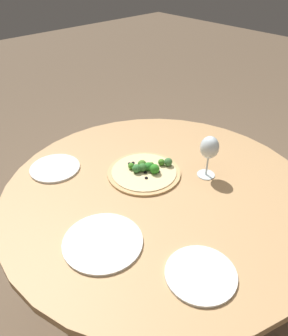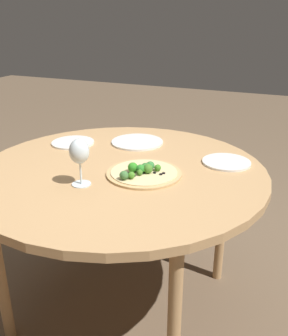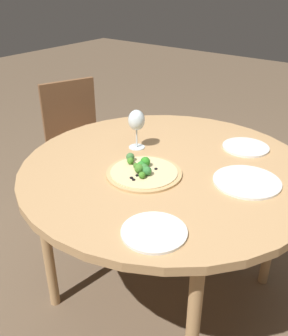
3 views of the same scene
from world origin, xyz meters
TOP-DOWN VIEW (x-y plane):
  - ground_plane at (0.00, 0.00)m, footprint 12.00×12.00m
  - dining_table at (0.00, 0.00)m, footprint 1.29×1.29m
  - chair at (0.98, -0.37)m, footprint 0.52×0.52m
  - pizza at (0.03, 0.12)m, footprint 0.32×0.32m
  - wine_glass at (0.22, -0.07)m, footprint 0.08×0.08m
  - plate_near at (-0.24, 0.42)m, footprint 0.22×0.22m
  - plate_far at (-0.20, -0.38)m, footprint 0.22×0.22m
  - plate_side at (-0.35, -0.07)m, footprint 0.27×0.27m

SIDE VIEW (x-z plane):
  - ground_plane at x=0.00m, z-range 0.00..0.00m
  - chair at x=0.98m, z-range 0.04..0.93m
  - dining_table at x=0.00m, z-range 0.32..1.09m
  - plate_near at x=-0.24m, z-range 0.77..0.78m
  - plate_far at x=-0.20m, z-range 0.77..0.78m
  - plate_side at x=-0.35m, z-range 0.77..0.78m
  - pizza at x=0.03m, z-range 0.75..0.81m
  - wine_glass at x=0.22m, z-range 0.81..1.00m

